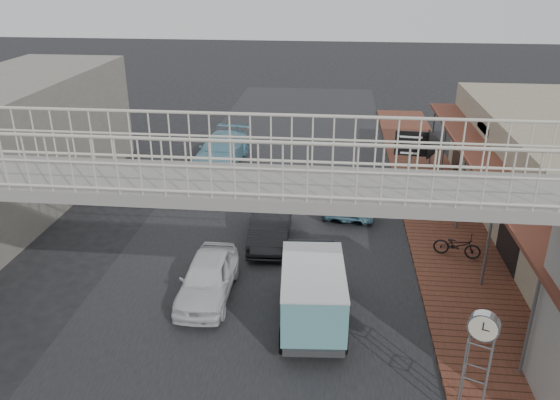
% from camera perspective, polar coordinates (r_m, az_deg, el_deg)
% --- Properties ---
extents(ground, '(120.00, 120.00, 0.00)m').
position_cam_1_polar(ground, '(16.89, -2.57, -9.60)').
color(ground, black).
rests_on(ground, ground).
extents(road_strip, '(10.00, 60.00, 0.01)m').
position_cam_1_polar(road_strip, '(16.89, -2.57, -9.58)').
color(road_strip, black).
rests_on(road_strip, ground).
extents(sidewalk, '(3.00, 40.00, 0.10)m').
position_cam_1_polar(sidewalk, '(19.78, 17.83, -5.38)').
color(sidewalk, brown).
rests_on(sidewalk, ground).
extents(footbridge, '(16.40, 2.40, 6.34)m').
position_cam_1_polar(footbridge, '(11.88, -5.64, -7.15)').
color(footbridge, gray).
rests_on(footbridge, ground).
extents(building_far_left, '(5.00, 14.00, 5.00)m').
position_cam_1_polar(building_far_left, '(24.89, -26.52, 5.29)').
color(building_far_left, gray).
rests_on(building_far_left, ground).
extents(white_hatchback, '(1.50, 3.66, 1.24)m').
position_cam_1_polar(white_hatchback, '(16.54, -7.57, -8.06)').
color(white_hatchback, white).
rests_on(white_hatchback, ground).
extents(dark_sedan, '(1.49, 3.94, 1.28)m').
position_cam_1_polar(dark_sedan, '(19.57, -0.97, -2.53)').
color(dark_sedan, black).
rests_on(dark_sedan, ground).
extents(angkot_curb, '(2.42, 4.45, 1.18)m').
position_cam_1_polar(angkot_curb, '(22.51, 7.49, 0.71)').
color(angkot_curb, '#6AA4B8').
rests_on(angkot_curb, ground).
extents(angkot_far, '(2.43, 5.04, 1.41)m').
position_cam_1_polar(angkot_far, '(27.46, -6.16, 5.24)').
color(angkot_far, '#689EB5').
rests_on(angkot_far, ground).
extents(angkot_van, '(1.97, 3.87, 1.84)m').
position_cam_1_polar(angkot_van, '(14.97, 3.43, -9.06)').
color(angkot_van, black).
rests_on(angkot_van, ground).
extents(motorcycle_near, '(1.63, 0.94, 0.81)m').
position_cam_1_polar(motorcycle_near, '(19.37, 18.02, -4.51)').
color(motorcycle_near, black).
rests_on(motorcycle_near, sidewalk).
extents(motorcycle_far, '(1.57, 0.99, 0.91)m').
position_cam_1_polar(motorcycle_far, '(22.79, 14.15, 0.37)').
color(motorcycle_far, black).
rests_on(motorcycle_far, sidewalk).
extents(street_clock, '(0.68, 0.66, 2.64)m').
position_cam_1_polar(street_clock, '(12.21, 20.45, -12.72)').
color(street_clock, '#59595B').
rests_on(street_clock, sidewalk).
extents(arrow_sign, '(1.96, 1.26, 3.31)m').
position_cam_1_polar(arrow_sign, '(21.90, 15.73, 5.46)').
color(arrow_sign, '#59595B').
rests_on(arrow_sign, sidewalk).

